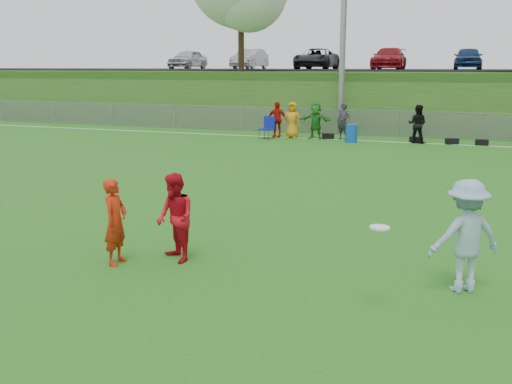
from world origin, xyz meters
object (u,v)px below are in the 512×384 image
at_px(player_red_left, 115,222).
at_px(player_red_center, 175,218).
at_px(player_blue, 465,236).
at_px(recycling_bin, 351,133).
at_px(frisbee, 380,228).

height_order(player_red_left, player_red_center, player_red_center).
distance_m(player_red_center, player_blue, 4.78).
xyz_separation_m(player_red_left, recycling_bin, (1.01, 17.30, -0.35)).
xyz_separation_m(player_red_left, player_blue, (5.68, 0.70, 0.12)).
relative_size(player_red_left, player_blue, 0.87).
relative_size(player_blue, frisbee, 6.24).
height_order(player_red_center, recycling_bin, player_red_center).
relative_size(player_red_left, recycling_bin, 1.87).
relative_size(player_red_center, recycling_bin, 1.94).
bearing_deg(player_blue, frisbee, 17.29).
distance_m(player_blue, recycling_bin, 17.25).
bearing_deg(frisbee, player_red_center, 164.70).
relative_size(player_red_center, player_blue, 0.90).
bearing_deg(player_blue, recycling_bin, -104.15).
bearing_deg(player_red_left, recycling_bin, -7.64).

